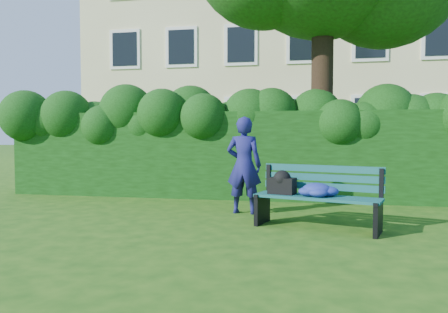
# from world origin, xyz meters

# --- Properties ---
(ground) EXTENTS (80.00, 80.00, 0.00)m
(ground) POSITION_xyz_m (0.00, 0.00, 0.00)
(ground) COLOR #1C4910
(ground) RESTS_ON ground
(apartment_building) EXTENTS (16.00, 8.08, 12.00)m
(apartment_building) POSITION_xyz_m (-0.00, 13.99, 6.00)
(apartment_building) COLOR #C6BC85
(apartment_building) RESTS_ON ground
(hedge) EXTENTS (10.00, 1.00, 1.80)m
(hedge) POSITION_xyz_m (0.00, 2.20, 0.90)
(hedge) COLOR black
(hedge) RESTS_ON ground
(park_bench) EXTENTS (1.84, 1.02, 0.89)m
(park_bench) POSITION_xyz_m (1.52, -0.59, 0.50)
(park_bench) COLOR #0D4045
(park_bench) RESTS_ON ground
(man_reading) EXTENTS (0.63, 0.44, 1.64)m
(man_reading) POSITION_xyz_m (0.39, 0.35, 0.82)
(man_reading) COLOR navy
(man_reading) RESTS_ON ground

